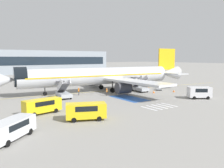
{
  "coord_description": "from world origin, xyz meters",
  "views": [
    {
      "loc": [
        -25.94,
        -44.87,
        7.94
      ],
      "look_at": [
        2.08,
        -4.35,
        2.04
      ],
      "focal_mm": 35.0,
      "sensor_mm": 36.0,
      "label": 1
    }
  ],
  "objects_px": {
    "service_van_3": "(42,105)",
    "traffic_cone_0": "(174,91)",
    "ground_crew_2": "(79,91)",
    "traffic_cone_2": "(154,92)",
    "airliner": "(102,76)",
    "service_van_1": "(86,110)",
    "boarding_stairs_forward": "(64,93)",
    "ground_crew_0": "(119,90)",
    "boarding_stairs_aft": "(140,87)",
    "ground_crew_1": "(107,91)",
    "service_van_0": "(11,128)",
    "baggage_cart": "(159,89)",
    "traffic_cone_1": "(148,88)",
    "service_van_2": "(199,92)",
    "fuel_tanker": "(83,75)"
  },
  "relations": [
    {
      "from": "service_van_3",
      "to": "ground_crew_2",
      "type": "bearing_deg",
      "value": 124.48
    },
    {
      "from": "ground_crew_1",
      "to": "ground_crew_2",
      "type": "xyz_separation_m",
      "value": [
        -4.67,
        3.79,
        0.02
      ]
    },
    {
      "from": "ground_crew_2",
      "to": "traffic_cone_2",
      "type": "relative_size",
      "value": 3.1
    },
    {
      "from": "ground_crew_1",
      "to": "ground_crew_2",
      "type": "distance_m",
      "value": 6.02
    },
    {
      "from": "ground_crew_1",
      "to": "traffic_cone_2",
      "type": "distance_m",
      "value": 11.24
    },
    {
      "from": "service_van_2",
      "to": "baggage_cart",
      "type": "relative_size",
      "value": 1.61
    },
    {
      "from": "service_van_2",
      "to": "ground_crew_1",
      "type": "relative_size",
      "value": 2.79
    },
    {
      "from": "ground_crew_0",
      "to": "traffic_cone_0",
      "type": "relative_size",
      "value": 3.14
    },
    {
      "from": "service_van_3",
      "to": "traffic_cone_1",
      "type": "xyz_separation_m",
      "value": [
        29.96,
        9.49,
        -0.99
      ]
    },
    {
      "from": "ground_crew_2",
      "to": "traffic_cone_1",
      "type": "distance_m",
      "value": 18.9
    },
    {
      "from": "fuel_tanker",
      "to": "ground_crew_2",
      "type": "height_order",
      "value": "fuel_tanker"
    },
    {
      "from": "ground_crew_1",
      "to": "traffic_cone_1",
      "type": "relative_size",
      "value": 2.99
    },
    {
      "from": "ground_crew_0",
      "to": "baggage_cart",
      "type": "bearing_deg",
      "value": -48.51
    },
    {
      "from": "ground_crew_2",
      "to": "traffic_cone_2",
      "type": "height_order",
      "value": "ground_crew_2"
    },
    {
      "from": "boarding_stairs_aft",
      "to": "service_van_3",
      "type": "distance_m",
      "value": 26.63
    },
    {
      "from": "ground_crew_1",
      "to": "service_van_2",
      "type": "bearing_deg",
      "value": -111.21
    },
    {
      "from": "service_van_0",
      "to": "ground_crew_1",
      "type": "bearing_deg",
      "value": 85.09
    },
    {
      "from": "boarding_stairs_forward",
      "to": "service_van_1",
      "type": "distance_m",
      "value": 16.7
    },
    {
      "from": "boarding_stairs_forward",
      "to": "traffic_cone_2",
      "type": "height_order",
      "value": "boarding_stairs_forward"
    },
    {
      "from": "service_van_0",
      "to": "ground_crew_0",
      "type": "height_order",
      "value": "service_van_0"
    },
    {
      "from": "airliner",
      "to": "traffic_cone_0",
      "type": "relative_size",
      "value": 86.1
    },
    {
      "from": "service_van_2",
      "to": "service_van_1",
      "type": "bearing_deg",
      "value": 125.34
    },
    {
      "from": "airliner",
      "to": "boarding_stairs_aft",
      "type": "bearing_deg",
      "value": -120.84
    },
    {
      "from": "service_van_2",
      "to": "ground_crew_2",
      "type": "xyz_separation_m",
      "value": [
        -17.8,
        16.87,
        -0.38
      ]
    },
    {
      "from": "boarding_stairs_forward",
      "to": "traffic_cone_0",
      "type": "relative_size",
      "value": 9.89
    },
    {
      "from": "boarding_stairs_aft",
      "to": "ground_crew_1",
      "type": "height_order",
      "value": "boarding_stairs_aft"
    },
    {
      "from": "airliner",
      "to": "service_van_3",
      "type": "xyz_separation_m",
      "value": [
        -18.45,
        -13.19,
        -2.36
      ]
    },
    {
      "from": "airliner",
      "to": "service_van_0",
      "type": "height_order",
      "value": "airliner"
    },
    {
      "from": "service_van_1",
      "to": "ground_crew_1",
      "type": "bearing_deg",
      "value": -18.51
    },
    {
      "from": "traffic_cone_0",
      "to": "baggage_cart",
      "type": "bearing_deg",
      "value": 97.27
    },
    {
      "from": "airliner",
      "to": "service_van_0",
      "type": "distance_m",
      "value": 32.25
    },
    {
      "from": "traffic_cone_0",
      "to": "traffic_cone_2",
      "type": "bearing_deg",
      "value": 161.05
    },
    {
      "from": "service_van_1",
      "to": "traffic_cone_1",
      "type": "height_order",
      "value": "service_van_1"
    },
    {
      "from": "airliner",
      "to": "ground_crew_1",
      "type": "relative_size",
      "value": 28.14
    },
    {
      "from": "boarding_stairs_forward",
      "to": "traffic_cone_1",
      "type": "bearing_deg",
      "value": 5.69
    },
    {
      "from": "service_van_0",
      "to": "baggage_cart",
      "type": "xyz_separation_m",
      "value": [
        36.52,
        15.05,
        -0.93
      ]
    },
    {
      "from": "baggage_cart",
      "to": "service_van_0",
      "type": "bearing_deg",
      "value": -112.61
    },
    {
      "from": "service_van_1",
      "to": "traffic_cone_0",
      "type": "xyz_separation_m",
      "value": [
        27.85,
        8.91,
        -1.03
      ]
    },
    {
      "from": "service_van_1",
      "to": "ground_crew_0",
      "type": "height_order",
      "value": "service_van_1"
    },
    {
      "from": "ground_crew_2",
      "to": "service_van_1",
      "type": "bearing_deg",
      "value": -166.33
    },
    {
      "from": "airliner",
      "to": "service_van_0",
      "type": "xyz_separation_m",
      "value": [
        -24.01,
        -21.39,
        -2.45
      ]
    },
    {
      "from": "boarding_stairs_forward",
      "to": "service_van_0",
      "type": "relative_size",
      "value": 1.01
    },
    {
      "from": "ground_crew_1",
      "to": "boarding_stairs_aft",
      "type": "bearing_deg",
      "value": -63.62
    },
    {
      "from": "airliner",
      "to": "baggage_cart",
      "type": "xyz_separation_m",
      "value": [
        12.51,
        -6.34,
        -3.38
      ]
    },
    {
      "from": "boarding_stairs_aft",
      "to": "service_van_3",
      "type": "relative_size",
      "value": 0.97
    },
    {
      "from": "service_van_1",
      "to": "ground_crew_2",
      "type": "xyz_separation_m",
      "value": [
        7.49,
        17.44,
        -0.32
      ]
    },
    {
      "from": "boarding_stairs_aft",
      "to": "airliner",
      "type": "bearing_deg",
      "value": 149.16
    },
    {
      "from": "boarding_stairs_aft",
      "to": "traffic_cone_0",
      "type": "relative_size",
      "value": 9.89
    },
    {
      "from": "fuel_tanker",
      "to": "baggage_cart",
      "type": "bearing_deg",
      "value": -83.4
    },
    {
      "from": "service_van_3",
      "to": "traffic_cone_0",
      "type": "height_order",
      "value": "service_van_3"
    }
  ]
}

